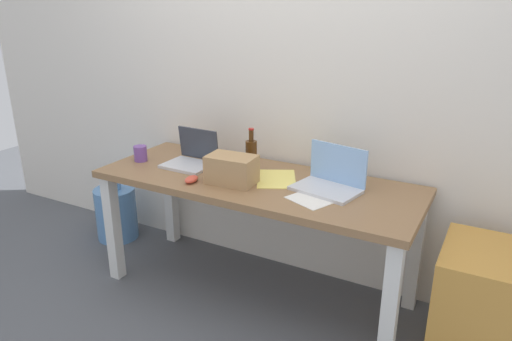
{
  "coord_description": "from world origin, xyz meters",
  "views": [
    {
      "loc": [
        1.18,
        -2.16,
        1.65
      ],
      "look_at": [
        0.0,
        0.0,
        0.77
      ],
      "focal_mm": 33.25,
      "sensor_mm": 36.0,
      "label": 1
    }
  ],
  "objects_px": {
    "computer_mouse": "(191,179)",
    "cardboard_box": "(232,170)",
    "laptop_left": "(191,158)",
    "coffee_mug": "(140,153)",
    "beer_bottle": "(251,155)",
    "filing_cabinet": "(480,308)",
    "water_cooler_jug": "(116,213)",
    "laptop_right": "(330,181)",
    "desk": "(256,195)"
  },
  "relations": [
    {
      "from": "computer_mouse",
      "to": "cardboard_box",
      "type": "distance_m",
      "value": 0.23
    },
    {
      "from": "laptop_left",
      "to": "coffee_mug",
      "type": "relative_size",
      "value": 3.0
    },
    {
      "from": "beer_bottle",
      "to": "filing_cabinet",
      "type": "relative_size",
      "value": 0.44
    },
    {
      "from": "cardboard_box",
      "to": "laptop_left",
      "type": "bearing_deg",
      "value": 159.32
    },
    {
      "from": "laptop_left",
      "to": "filing_cabinet",
      "type": "height_order",
      "value": "laptop_left"
    },
    {
      "from": "beer_bottle",
      "to": "water_cooler_jug",
      "type": "relative_size",
      "value": 0.6
    },
    {
      "from": "beer_bottle",
      "to": "cardboard_box",
      "type": "distance_m",
      "value": 0.21
    },
    {
      "from": "laptop_right",
      "to": "coffee_mug",
      "type": "bearing_deg",
      "value": -174.67
    },
    {
      "from": "filing_cabinet",
      "to": "desk",
      "type": "bearing_deg",
      "value": 179.37
    },
    {
      "from": "beer_bottle",
      "to": "coffee_mug",
      "type": "distance_m",
      "value": 0.72
    },
    {
      "from": "laptop_left",
      "to": "beer_bottle",
      "type": "xyz_separation_m",
      "value": [
        0.37,
        0.07,
        0.06
      ]
    },
    {
      "from": "laptop_right",
      "to": "beer_bottle",
      "type": "relative_size",
      "value": 1.46
    },
    {
      "from": "desk",
      "to": "cardboard_box",
      "type": "xyz_separation_m",
      "value": [
        -0.09,
        -0.12,
        0.17
      ]
    },
    {
      "from": "water_cooler_jug",
      "to": "filing_cabinet",
      "type": "xyz_separation_m",
      "value": [
        2.44,
        -0.13,
        0.1
      ]
    },
    {
      "from": "laptop_right",
      "to": "water_cooler_jug",
      "type": "height_order",
      "value": "laptop_right"
    },
    {
      "from": "beer_bottle",
      "to": "water_cooler_jug",
      "type": "bearing_deg",
      "value": 178.82
    },
    {
      "from": "computer_mouse",
      "to": "filing_cabinet",
      "type": "xyz_separation_m",
      "value": [
        1.49,
        0.2,
        -0.44
      ]
    },
    {
      "from": "desk",
      "to": "cardboard_box",
      "type": "height_order",
      "value": "cardboard_box"
    },
    {
      "from": "coffee_mug",
      "to": "filing_cabinet",
      "type": "relative_size",
      "value": 0.16
    },
    {
      "from": "laptop_left",
      "to": "computer_mouse",
      "type": "relative_size",
      "value": 2.85
    },
    {
      "from": "cardboard_box",
      "to": "laptop_right",
      "type": "bearing_deg",
      "value": 18.31
    },
    {
      "from": "cardboard_box",
      "to": "beer_bottle",
      "type": "bearing_deg",
      "value": 88.97
    },
    {
      "from": "computer_mouse",
      "to": "coffee_mug",
      "type": "height_order",
      "value": "coffee_mug"
    },
    {
      "from": "beer_bottle",
      "to": "filing_cabinet",
      "type": "distance_m",
      "value": 1.4
    },
    {
      "from": "desk",
      "to": "water_cooler_jug",
      "type": "relative_size",
      "value": 4.2
    },
    {
      "from": "laptop_left",
      "to": "filing_cabinet",
      "type": "bearing_deg",
      "value": -1.28
    },
    {
      "from": "laptop_right",
      "to": "coffee_mug",
      "type": "xyz_separation_m",
      "value": [
        -1.19,
        -0.11,
        -0.0
      ]
    },
    {
      "from": "filing_cabinet",
      "to": "cardboard_box",
      "type": "bearing_deg",
      "value": -175.49
    },
    {
      "from": "laptop_left",
      "to": "water_cooler_jug",
      "type": "distance_m",
      "value": 0.97
    },
    {
      "from": "beer_bottle",
      "to": "desk",
      "type": "bearing_deg",
      "value": -48.86
    },
    {
      "from": "computer_mouse",
      "to": "water_cooler_jug",
      "type": "relative_size",
      "value": 0.23
    },
    {
      "from": "laptop_right",
      "to": "coffee_mug",
      "type": "relative_size",
      "value": 3.95
    },
    {
      "from": "laptop_left",
      "to": "coffee_mug",
      "type": "bearing_deg",
      "value": -165.2
    },
    {
      "from": "desk",
      "to": "cardboard_box",
      "type": "distance_m",
      "value": 0.23
    },
    {
      "from": "laptop_left",
      "to": "coffee_mug",
      "type": "height_order",
      "value": "laptop_left"
    },
    {
      "from": "computer_mouse",
      "to": "water_cooler_jug",
      "type": "height_order",
      "value": "computer_mouse"
    },
    {
      "from": "filing_cabinet",
      "to": "laptop_right",
      "type": "bearing_deg",
      "value": 175.47
    },
    {
      "from": "cardboard_box",
      "to": "filing_cabinet",
      "type": "bearing_deg",
      "value": 4.51
    },
    {
      "from": "laptop_right",
      "to": "water_cooler_jug",
      "type": "distance_m",
      "value": 1.74
    },
    {
      "from": "laptop_right",
      "to": "cardboard_box",
      "type": "distance_m",
      "value": 0.53
    },
    {
      "from": "computer_mouse",
      "to": "filing_cabinet",
      "type": "height_order",
      "value": "computer_mouse"
    },
    {
      "from": "coffee_mug",
      "to": "filing_cabinet",
      "type": "distance_m",
      "value": 2.04
    },
    {
      "from": "desk",
      "to": "filing_cabinet",
      "type": "bearing_deg",
      "value": -0.63
    },
    {
      "from": "cardboard_box",
      "to": "coffee_mug",
      "type": "relative_size",
      "value": 2.74
    },
    {
      "from": "desk",
      "to": "computer_mouse",
      "type": "distance_m",
      "value": 0.37
    },
    {
      "from": "filing_cabinet",
      "to": "coffee_mug",
      "type": "bearing_deg",
      "value": -178.61
    },
    {
      "from": "desk",
      "to": "cardboard_box",
      "type": "bearing_deg",
      "value": -126.84
    },
    {
      "from": "filing_cabinet",
      "to": "beer_bottle",
      "type": "bearing_deg",
      "value": 175.22
    },
    {
      "from": "coffee_mug",
      "to": "filing_cabinet",
      "type": "xyz_separation_m",
      "value": [
        1.99,
        0.05,
        -0.47
      ]
    },
    {
      "from": "desk",
      "to": "filing_cabinet",
      "type": "relative_size",
      "value": 3.06
    }
  ]
}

